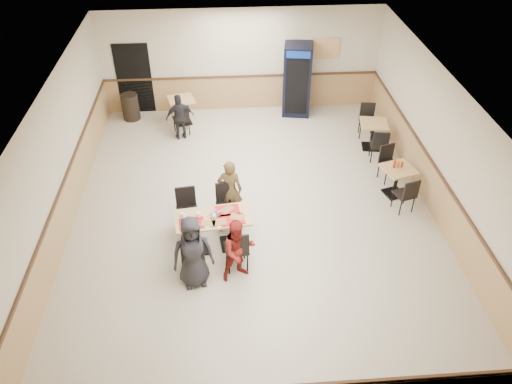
{
  "coord_description": "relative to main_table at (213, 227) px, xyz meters",
  "views": [
    {
      "loc": [
        -0.59,
        -8.66,
        7.16
      ],
      "look_at": [
        0.02,
        -0.5,
        0.93
      ],
      "focal_mm": 35.0,
      "sensor_mm": 36.0,
      "label": 1
    }
  ],
  "objects": [
    {
      "name": "side_table_near",
      "position": [
        4.23,
        1.48,
        -0.05
      ],
      "size": [
        0.84,
        0.84,
        0.72
      ],
      "rotation": [
        0.0,
        0.0,
        0.28
      ],
      "color": "black",
      "rests_on": "ground"
    },
    {
      "name": "back_table_chair_lone",
      "position": [
        -0.86,
        4.67,
        -0.05
      ],
      "size": [
        0.54,
        0.54,
        0.96
      ],
      "primitive_type": null,
      "rotation": [
        0.0,
        0.0,
        3.4
      ],
      "color": "black",
      "rests_on": "ground"
    },
    {
      "name": "pepsi_cooler",
      "position": [
        2.47,
        5.67,
        0.51
      ],
      "size": [
        0.9,
        0.91,
        2.08
      ],
      "rotation": [
        0.0,
        0.0,
        -0.17
      ],
      "color": "black",
      "rests_on": "ground"
    },
    {
      "name": "side_table_far_chair_south",
      "position": [
        4.21,
        2.95,
        -0.06
      ],
      "size": [
        0.5,
        0.5,
        0.94
      ],
      "primitive_type": null,
      "rotation": [
        0.0,
        0.0,
        2.98
      ],
      "color": "black",
      "rests_on": "ground"
    },
    {
      "name": "ground",
      "position": [
        0.89,
        1.07,
        -0.53
      ],
      "size": [
        10.0,
        10.0,
        0.0
      ],
      "primitive_type": "plane",
      "color": "beige",
      "rests_on": "ground"
    },
    {
      "name": "diner_woman_right",
      "position": [
        0.47,
        -0.85,
        0.15
      ],
      "size": [
        0.79,
        0.71,
        1.35
      ],
      "primitive_type": "imported",
      "rotation": [
        0.0,
        0.0,
        0.35
      ],
      "color": "maroon",
      "rests_on": "ground"
    },
    {
      "name": "diner_man_opposite",
      "position": [
        0.37,
        0.95,
        0.2
      ],
      "size": [
        0.57,
        0.41,
        1.46
      ],
      "primitive_type": "imported",
      "rotation": [
        0.0,
        0.0,
        3.01
      ],
      "color": "brown",
      "rests_on": "ground"
    },
    {
      "name": "diner_woman_left",
      "position": [
        -0.37,
        -0.95,
        0.25
      ],
      "size": [
        0.83,
        0.61,
        1.55
      ],
      "primitive_type": "imported",
      "rotation": [
        0.0,
        0.0,
        0.17
      ],
      "color": "black",
      "rests_on": "ground"
    },
    {
      "name": "tabletop_clutter",
      "position": [
        0.01,
        -0.06,
        0.29
      ],
      "size": [
        1.31,
        0.74,
        0.12
      ],
      "rotation": [
        0.0,
        0.0,
        0.11
      ],
      "color": "red",
      "rests_on": "main_table"
    },
    {
      "name": "side_table_far",
      "position": [
        4.21,
        3.54,
        -0.03
      ],
      "size": [
        0.8,
        0.8,
        0.75
      ],
      "rotation": [
        0.0,
        0.0,
        -0.16
      ],
      "color": "black",
      "rests_on": "ground"
    },
    {
      "name": "side_table_near_chair_south",
      "position": [
        4.23,
        0.9,
        -0.07
      ],
      "size": [
        0.53,
        0.53,
        0.92
      ],
      "primitive_type": null,
      "rotation": [
        0.0,
        0.0,
        3.42
      ],
      "color": "black",
      "rests_on": "ground"
    },
    {
      "name": "side_table_far_chair_north",
      "position": [
        4.21,
        4.14,
        -0.06
      ],
      "size": [
        0.5,
        0.5,
        0.94
      ],
      "primitive_type": null,
      "rotation": [
        0.0,
        0.0,
        -0.16
      ],
      "color": "black",
      "rests_on": "ground"
    },
    {
      "name": "back_table",
      "position": [
        -0.86,
        5.27,
        -0.03
      ],
      "size": [
        0.86,
        0.86,
        0.76
      ],
      "rotation": [
        0.0,
        0.0,
        0.26
      ],
      "color": "black",
      "rests_on": "ground"
    },
    {
      "name": "lone_diner",
      "position": [
        -0.86,
        4.42,
        0.12
      ],
      "size": [
        0.81,
        0.49,
        1.3
      ],
      "primitive_type": "imported",
      "rotation": [
        0.0,
        0.0,
        3.38
      ],
      "color": "black",
      "rests_on": "ground"
    },
    {
      "name": "condiment_caddy",
      "position": [
        4.2,
        1.53,
        0.28
      ],
      "size": [
        0.23,
        0.06,
        0.2
      ],
      "color": "#A3280B",
      "rests_on": "side_table_near"
    },
    {
      "name": "main_chairs",
      "position": [
        -0.05,
        -0.01,
        -0.03
      ],
      "size": [
        1.5,
        1.87,
        1.01
      ],
      "rotation": [
        0.0,
        0.0,
        0.11
      ],
      "color": "black",
      "rests_on": "ground"
    },
    {
      "name": "side_table_near_chair_north",
      "position": [
        4.23,
        2.06,
        -0.07
      ],
      "size": [
        0.53,
        0.53,
        0.92
      ],
      "primitive_type": null,
      "rotation": [
        0.0,
        0.0,
        0.28
      ],
      "color": "black",
      "rests_on": "ground"
    },
    {
      "name": "trash_bin",
      "position": [
        -2.37,
        5.62,
        -0.14
      ],
      "size": [
        0.49,
        0.49,
        0.77
      ],
      "primitive_type": "cylinder",
      "color": "black",
      "rests_on": "ground"
    },
    {
      "name": "room_shell",
      "position": [
        2.66,
        3.62,
        0.05
      ],
      "size": [
        10.0,
        10.0,
        10.0
      ],
      "color": "silver",
      "rests_on": "ground"
    },
    {
      "name": "main_table",
      "position": [
        0.0,
        0.0,
        0.0
      ],
      "size": [
        1.56,
        0.9,
        0.79
      ],
      "rotation": [
        0.0,
        0.0,
        0.11
      ],
      "color": "black",
      "rests_on": "ground"
    }
  ]
}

